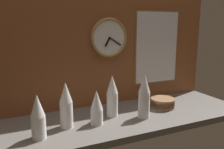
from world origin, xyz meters
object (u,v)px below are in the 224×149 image
object	(u,v)px
cup_stack_left	(66,105)
wall_clock	(109,38)
cup_stack_far_left	(38,117)
cup_stack_center_left	(97,107)
bowl_stack_right	(163,102)
cup_stack_center_right	(144,96)
cup_stack_center	(112,96)
menu_board	(157,48)

from	to	relation	value
cup_stack_left	wall_clock	distance (cm)	58.10
cup_stack_far_left	wall_clock	distance (cm)	73.74
cup_stack_center_left	bowl_stack_right	bearing A→B (deg)	8.02
bowl_stack_right	wall_clock	size ratio (longest dim) A/B	0.62
cup_stack_center_right	bowl_stack_right	world-z (taller)	cup_stack_center_right
cup_stack_center_left	wall_clock	distance (cm)	52.51
bowl_stack_right	cup_stack_center	bearing A→B (deg)	178.70
cup_stack_center_right	bowl_stack_right	distance (cm)	26.27
cup_stack_left	cup_stack_center	distance (cm)	31.18
cup_stack_left	bowl_stack_right	bearing A→B (deg)	3.46
cup_stack_far_left	cup_stack_center	bearing A→B (deg)	14.99
cup_stack_far_left	menu_board	world-z (taller)	menu_board
wall_clock	menu_board	bearing A→B (deg)	1.25
wall_clock	menu_board	xyz separation A→B (cm)	(40.75, 0.89, -8.64)
cup_stack_center_left	menu_board	xyz separation A→B (cm)	(61.80, 30.32, 29.43)
cup_stack_center	cup_stack_center_right	bearing A→B (deg)	-33.69
cup_stack_far_left	bowl_stack_right	distance (cm)	86.78
menu_board	cup_stack_far_left	bearing A→B (deg)	-159.98
bowl_stack_right	cup_stack_far_left	bearing A→B (deg)	-172.21
cup_stack_center_right	menu_board	distance (cm)	52.47
cup_stack_center_right	cup_stack_far_left	distance (cm)	63.76
cup_stack_left	menu_board	size ratio (longest dim) A/B	0.47
cup_stack_left	cup_stack_center_right	bearing A→B (deg)	-7.26
cup_stack_center_right	cup_stack_center	bearing A→B (deg)	146.31
cup_stack_left	wall_clock	world-z (taller)	wall_clock
cup_stack_left	cup_stack_far_left	bearing A→B (deg)	-155.18
cup_stack_center	menu_board	distance (cm)	59.19
cup_stack_center_right	menu_board	xyz separation A→B (cm)	(31.44, 33.19, 25.76)
cup_stack_center_left	cup_stack_center_right	bearing A→B (deg)	-5.40
cup_stack_center	wall_clock	xyz separation A→B (cm)	(7.35, 21.18, 35.13)
wall_clock	menu_board	size ratio (longest dim) A/B	0.49
bowl_stack_right	menu_board	world-z (taller)	menu_board
cup_stack_far_left	bowl_stack_right	world-z (taller)	cup_stack_far_left
wall_clock	cup_stack_far_left	bearing A→B (deg)	-148.16
bowl_stack_right	menu_board	distance (cm)	43.79
wall_clock	cup_stack_left	bearing A→B (deg)	-145.44
cup_stack_far_left	cup_stack_center_right	bearing A→B (deg)	1.33
cup_stack_far_left	bowl_stack_right	size ratio (longest dim) A/B	1.40
bowl_stack_right	menu_board	bearing A→B (deg)	67.43
cup_stack_left	wall_clock	size ratio (longest dim) A/B	0.97
cup_stack_center	cup_stack_far_left	bearing A→B (deg)	-165.01
cup_stack_far_left	wall_clock	xyz separation A→B (cm)	(54.38, 33.78, 36.60)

